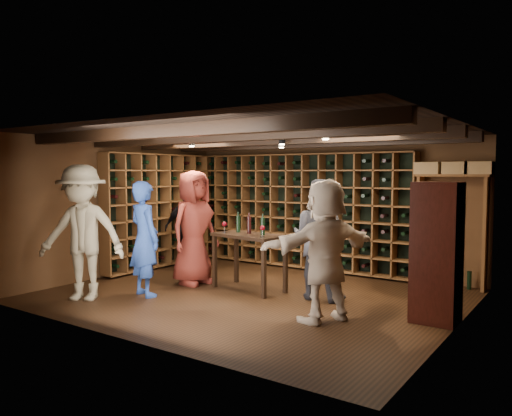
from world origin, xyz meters
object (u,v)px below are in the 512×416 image
Objects in this scene: display_cabinet at (436,255)px; guest_woman_black at (190,228)px; guest_beige at (325,250)px; man_blue_shirt at (145,239)px; man_grey_suit at (319,239)px; tasting_table at (249,241)px; guest_red_floral at (194,227)px; guest_khaki at (82,233)px.

display_cabinet reaches higher than guest_woman_black.
guest_woman_black is at bearing -85.49° from guest_beige.
guest_woman_black is at bearing -52.65° from man_blue_shirt.
guest_woman_black is at bearing -10.13° from man_grey_suit.
man_grey_suit is 0.99× the size of guest_beige.
man_blue_shirt reaches higher than guest_woman_black.
man_blue_shirt is at bearing 80.13° from guest_woman_black.
man_blue_shirt is at bearing -123.23° from tasting_table.
man_blue_shirt is 0.92× the size of guest_red_floral.
display_cabinet is 4.99m from guest_khaki.
guest_beige is at bearing 120.95° from man_grey_suit.
display_cabinet is at bearing 172.48° from man_grey_suit.
tasting_table is at bearing 6.74° from man_grey_suit.
display_cabinet is 0.91× the size of guest_red_floral.
guest_khaki is at bearing 64.18° from man_blue_shirt.
guest_red_floral reaches higher than guest_beige.
guest_red_floral is at bearing -162.40° from tasting_table.
guest_woman_black is (-4.83, 0.74, -0.04)m from display_cabinet.
guest_red_floral is at bearing 41.41° from guest_khaki.
guest_red_floral is 1.19m from guest_woman_black.
guest_khaki reaches higher than tasting_table.
guest_beige is at bearing -16.06° from tasting_table.
guest_woman_black is at bearing 169.45° from tasting_table.
guest_khaki reaches higher than guest_beige.
guest_khaki is 2.55m from tasting_table.
man_grey_suit reaches higher than display_cabinet.
guest_khaki is at bearing -46.09° from guest_beige.
man_grey_suit reaches higher than guest_woman_black.
display_cabinet is 4.89m from guest_woman_black.
guest_red_floral is at bearing -78.79° from man_blue_shirt.
man_grey_suit is 1.19m from tasting_table.
man_blue_shirt is 1.38× the size of tasting_table.
guest_woman_black is 3.96m from guest_beige.
guest_beige is at bearing -98.37° from guest_red_floral.
man_blue_shirt is 0.98× the size of man_grey_suit.
display_cabinet is 0.99× the size of man_blue_shirt.
guest_beige is at bearing 125.32° from guest_woman_black.
man_grey_suit reaches higher than man_blue_shirt.
guest_red_floral is (-3.99, -0.08, 0.11)m from display_cabinet.
display_cabinet is at bearing -149.39° from man_blue_shirt.
display_cabinet is 1.79m from man_grey_suit.
tasting_table is (1.04, 0.16, -0.17)m from guest_red_floral.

